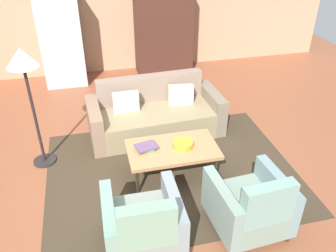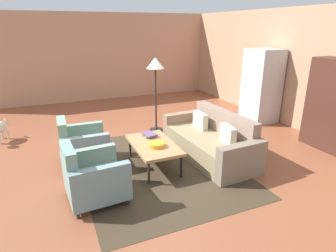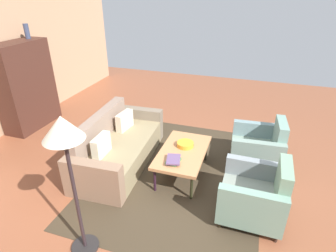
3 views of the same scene
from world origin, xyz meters
name	(u,v)px [view 1 (image 1 of 3)]	position (x,y,z in m)	size (l,w,h in m)	color
ground_plane	(143,181)	(0.00, 0.00, 0.00)	(11.97, 11.97, 0.00)	brown
wall_back	(107,6)	(0.00, 3.98, 1.40)	(9.97, 0.12, 2.80)	tan
area_rug	(171,172)	(0.43, 0.09, 0.00)	(3.40, 2.60, 0.01)	#3B3021
couch	(154,115)	(0.42, 1.23, 0.29)	(2.14, 1.01, 0.86)	#887957
coffee_table	(173,150)	(0.43, 0.04, 0.41)	(1.20, 0.70, 0.45)	black
armchair_left	(144,227)	(-0.18, -1.12, 0.34)	(0.81, 0.81, 0.88)	black
armchair_right	(251,208)	(1.03, -1.12, 0.34)	(0.85, 0.85, 0.88)	#3C1D17
fruit_bowl	(183,144)	(0.57, 0.04, 0.48)	(0.27, 0.27, 0.07)	orange
book_stack	(146,147)	(0.08, 0.09, 0.48)	(0.31, 0.25, 0.06)	#497C49
cabinet	(164,31)	(1.13, 3.64, 0.90)	(1.20, 0.51, 1.80)	#42241B
refrigerator	(61,39)	(-0.98, 3.53, 0.93)	(0.80, 0.73, 1.85)	#B7BABF
floor_lamp	(24,69)	(-1.31, 0.75, 1.44)	(0.40, 0.40, 1.72)	black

